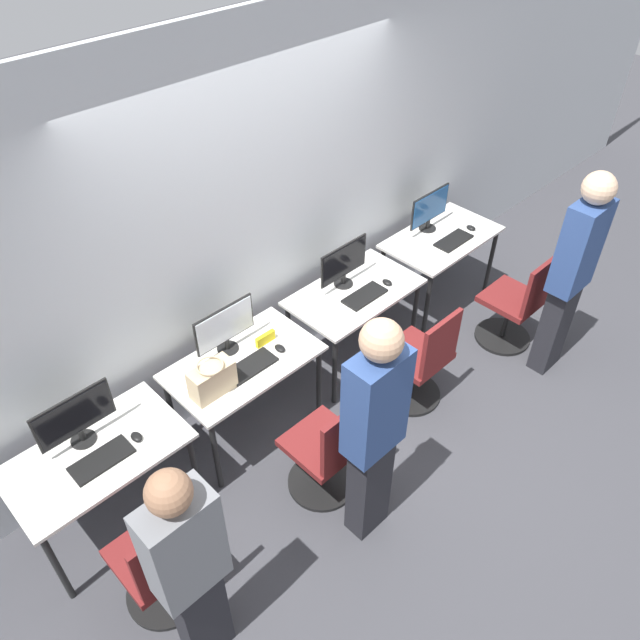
{
  "coord_description": "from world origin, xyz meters",
  "views": [
    {
      "loc": [
        -2.32,
        -2.26,
        3.73
      ],
      "look_at": [
        0.0,
        0.12,
        0.86
      ],
      "focal_mm": 35.0,
      "sensor_mm": 36.0,
      "label": 1
    }
  ],
  "objects_px": {
    "person_far_left": "(189,567)",
    "mouse_far_right": "(471,228)",
    "office_chair_right": "(420,365)",
    "monitor_right": "(344,263)",
    "monitor_left": "(225,327)",
    "handbag": "(212,379)",
    "office_chair_left": "(328,454)",
    "mouse_right": "(387,282)",
    "keyboard_left": "(251,366)",
    "keyboard_far_right": "(454,241)",
    "office_chair_far_right": "(516,308)",
    "monitor_far_left": "(75,418)",
    "office_chair_far_left": "(162,567)",
    "monitor_far_right": "(430,209)",
    "person_far_right": "(573,269)",
    "keyboard_far_left": "(102,460)",
    "person_left": "(374,428)",
    "mouse_left": "(280,348)",
    "keyboard_right": "(365,296)",
    "mouse_far_left": "(136,437)"
  },
  "relations": [
    {
      "from": "person_far_left",
      "to": "mouse_far_right",
      "type": "relative_size",
      "value": 17.66
    },
    {
      "from": "office_chair_right",
      "to": "person_far_left",
      "type": "bearing_deg",
      "value": -170.89
    },
    {
      "from": "person_far_left",
      "to": "monitor_right",
      "type": "bearing_deg",
      "value": 27.28
    },
    {
      "from": "monitor_left",
      "to": "handbag",
      "type": "bearing_deg",
      "value": -140.44
    },
    {
      "from": "office_chair_left",
      "to": "mouse_right",
      "type": "bearing_deg",
      "value": 26.85
    },
    {
      "from": "keyboard_left",
      "to": "keyboard_far_right",
      "type": "height_order",
      "value": "same"
    },
    {
      "from": "person_far_left",
      "to": "mouse_far_right",
      "type": "height_order",
      "value": "person_far_left"
    },
    {
      "from": "office_chair_far_right",
      "to": "mouse_right",
      "type": "bearing_deg",
      "value": 141.07
    },
    {
      "from": "monitor_far_left",
      "to": "mouse_right",
      "type": "distance_m",
      "value": 2.52
    },
    {
      "from": "monitor_far_left",
      "to": "office_chair_far_left",
      "type": "height_order",
      "value": "monitor_far_left"
    },
    {
      "from": "office_chair_right",
      "to": "monitor_far_left",
      "type": "bearing_deg",
      "value": 159.88
    },
    {
      "from": "person_far_left",
      "to": "keyboard_far_right",
      "type": "relative_size",
      "value": 4.36
    },
    {
      "from": "monitor_far_left",
      "to": "monitor_far_right",
      "type": "height_order",
      "value": "same"
    },
    {
      "from": "office_chair_far_right",
      "to": "person_far_right",
      "type": "distance_m",
      "value": 0.71
    },
    {
      "from": "keyboard_far_left",
      "to": "mouse_far_right",
      "type": "distance_m",
      "value": 3.64
    },
    {
      "from": "monitor_left",
      "to": "office_chair_far_right",
      "type": "height_order",
      "value": "monitor_left"
    },
    {
      "from": "monitor_far_left",
      "to": "mouse_right",
      "type": "height_order",
      "value": "monitor_far_left"
    },
    {
      "from": "mouse_far_right",
      "to": "person_left",
      "type": "bearing_deg",
      "value": -157.08
    },
    {
      "from": "monitor_far_left",
      "to": "office_chair_left",
      "type": "xyz_separation_m",
      "value": [
        1.17,
        -0.93,
        -0.53
      ]
    },
    {
      "from": "mouse_left",
      "to": "handbag",
      "type": "height_order",
      "value": "handbag"
    },
    {
      "from": "monitor_right",
      "to": "mouse_far_right",
      "type": "distance_m",
      "value": 1.43
    },
    {
      "from": "monitor_far_right",
      "to": "keyboard_far_right",
      "type": "distance_m",
      "value": 0.35
    },
    {
      "from": "person_far_left",
      "to": "keyboard_left",
      "type": "height_order",
      "value": "person_far_left"
    },
    {
      "from": "mouse_right",
      "to": "monitor_far_right",
      "type": "bearing_deg",
      "value": 18.13
    },
    {
      "from": "keyboard_far_left",
      "to": "person_far_right",
      "type": "xyz_separation_m",
      "value": [
        3.34,
        -1.11,
        0.26
      ]
    },
    {
      "from": "keyboard_right",
      "to": "monitor_far_right",
      "type": "distance_m",
      "value": 1.17
    },
    {
      "from": "keyboard_far_right",
      "to": "mouse_far_right",
      "type": "bearing_deg",
      "value": 2.37
    },
    {
      "from": "office_chair_far_left",
      "to": "handbag",
      "type": "xyz_separation_m",
      "value": [
        0.86,
        0.6,
        0.45
      ]
    },
    {
      "from": "monitor_far_left",
      "to": "person_left",
      "type": "relative_size",
      "value": 0.28
    },
    {
      "from": "keyboard_far_left",
      "to": "keyboard_right",
      "type": "height_order",
      "value": "same"
    },
    {
      "from": "person_left",
      "to": "mouse_far_left",
      "type": "bearing_deg",
      "value": 130.62
    },
    {
      "from": "keyboard_right",
      "to": "office_chair_right",
      "type": "distance_m",
      "value": 0.68
    },
    {
      "from": "person_far_right",
      "to": "office_chair_right",
      "type": "bearing_deg",
      "value": 155.12
    },
    {
      "from": "monitor_left",
      "to": "mouse_right",
      "type": "distance_m",
      "value": 1.42
    },
    {
      "from": "office_chair_far_left",
      "to": "keyboard_right",
      "type": "xyz_separation_m",
      "value": [
        2.3,
        0.58,
        0.34
      ]
    },
    {
      "from": "monitor_far_left",
      "to": "office_chair_left",
      "type": "relative_size",
      "value": 0.53
    },
    {
      "from": "mouse_left",
      "to": "mouse_far_left",
      "type": "bearing_deg",
      "value": 179.04
    },
    {
      "from": "office_chair_left",
      "to": "person_far_right",
      "type": "distance_m",
      "value": 2.29
    },
    {
      "from": "mouse_far_left",
      "to": "monitor_left",
      "type": "bearing_deg",
      "value": 15.4
    },
    {
      "from": "office_chair_far_left",
      "to": "office_chair_left",
      "type": "distance_m",
      "value": 1.22
    },
    {
      "from": "keyboard_far_left",
      "to": "person_far_right",
      "type": "distance_m",
      "value": 3.53
    },
    {
      "from": "mouse_left",
      "to": "office_chair_far_left",
      "type": "bearing_deg",
      "value": -157.43
    },
    {
      "from": "office_chair_far_left",
      "to": "monitor_right",
      "type": "height_order",
      "value": "monitor_right"
    },
    {
      "from": "mouse_left",
      "to": "mouse_right",
      "type": "bearing_deg",
      "value": -1.18
    },
    {
      "from": "office_chair_right",
      "to": "handbag",
      "type": "height_order",
      "value": "handbag"
    },
    {
      "from": "monitor_far_right",
      "to": "handbag",
      "type": "height_order",
      "value": "monitor_far_right"
    },
    {
      "from": "office_chair_far_left",
      "to": "office_chair_far_right",
      "type": "distance_m",
      "value": 3.43
    },
    {
      "from": "office_chair_far_right",
      "to": "keyboard_left",
      "type": "bearing_deg",
      "value": 161.86
    },
    {
      "from": "mouse_far_right",
      "to": "mouse_far_left",
      "type": "bearing_deg",
      "value": 179.42
    },
    {
      "from": "handbag",
      "to": "office_chair_far_left",
      "type": "bearing_deg",
      "value": -145.22
    }
  ]
}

